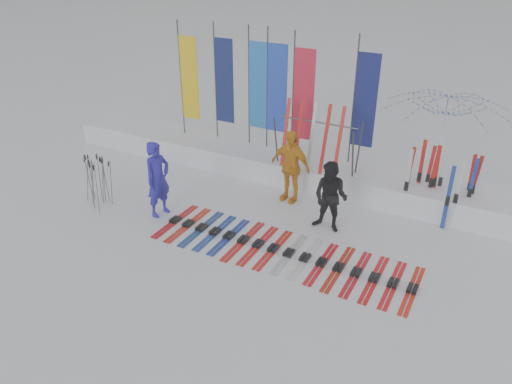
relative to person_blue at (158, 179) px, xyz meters
The scene contains 11 objects.
ground 2.66m from the person_blue, 31.18° to the right, with size 120.00×120.00×0.00m, color white.
snow_bank 3.98m from the person_blue, 56.95° to the left, with size 14.00×1.60×0.60m, color white.
person_blue is the anchor object (origin of this frame).
person_black 3.88m from the person_blue, 17.54° to the left, with size 0.78×0.61×1.60m, color black.
person_yellow 3.11m from the person_blue, 40.85° to the left, with size 1.05×0.44×1.80m, color orange.
tent_canopy 6.72m from the person_blue, 36.18° to the left, with size 2.93×2.99×2.69m, color white.
ski_row 3.27m from the person_blue, ahead, with size 5.49×1.70×0.07m.
pole_cluster 1.66m from the person_blue, behind, with size 0.79×0.57×1.26m.
feather_flags 3.87m from the person_blue, 74.75° to the left, with size 5.53×0.27×3.20m.
ski_rack 3.97m from the person_blue, 47.34° to the left, with size 2.04×0.80×1.23m.
upright_skis 6.40m from the person_blue, 28.00° to the left, with size 1.50×0.95×1.68m.
Camera 1 is at (4.53, -6.63, 5.82)m, focal length 35.00 mm.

